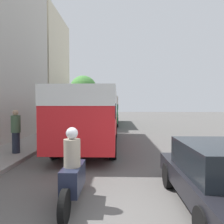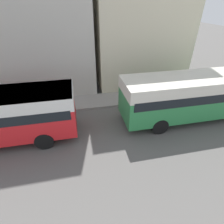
{
  "view_description": "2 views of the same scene",
  "coord_description": "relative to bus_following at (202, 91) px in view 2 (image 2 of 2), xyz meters",
  "views": [
    {
      "loc": [
        -0.35,
        -4.16,
        2.22
      ],
      "look_at": [
        -0.85,
        14.44,
        1.57
      ],
      "focal_mm": 35.0,
      "sensor_mm": 36.0,
      "label": 1
    },
    {
      "loc": [
        7.06,
        12.4,
        6.8
      ],
      "look_at": [
        -1.25,
        14.14,
        1.37
      ],
      "focal_mm": 28.0,
      "sensor_mm": 36.0,
      "label": 2
    }
  ],
  "objects": [
    {
      "name": "bus_following",
      "position": [
        0.0,
        0.0,
        0.0
      ],
      "size": [
        2.65,
        10.33,
        2.95
      ],
      "color": "#2D8447",
      "rests_on": "ground_plane"
    },
    {
      "name": "building_far_terrace",
      "position": [
        -7.72,
        -1.86,
        3.71
      ],
      "size": [
        6.31,
        7.82,
        11.27
      ],
      "color": "beige",
      "rests_on": "ground_plane"
    },
    {
      "name": "building_midblock",
      "position": [
        -7.64,
        -10.86,
        4.67
      ],
      "size": [
        6.14,
        9.37,
        13.2
      ],
      "color": "beige",
      "rests_on": "ground_plane"
    }
  ]
}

